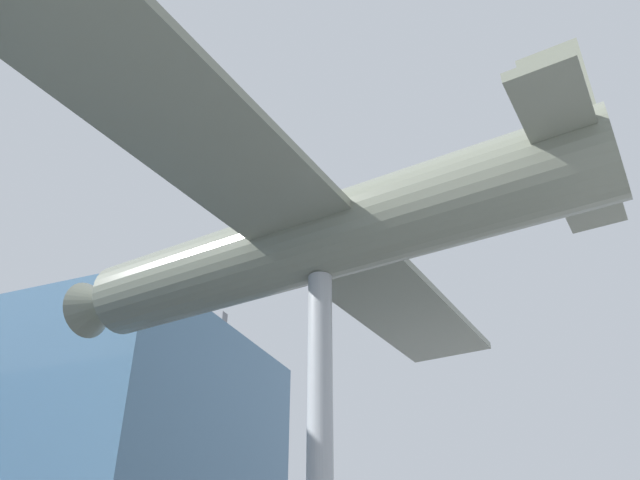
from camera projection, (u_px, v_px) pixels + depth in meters
support_pylon_central at (320, 465)px, 10.11m from camera, size 0.45×0.45×6.87m
suspended_airplane at (312, 242)px, 12.36m from camera, size 14.91×12.57×3.36m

